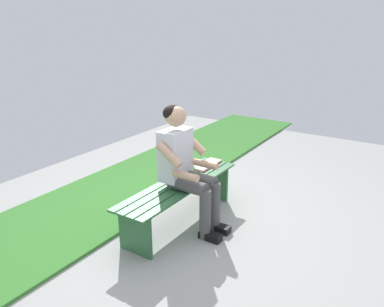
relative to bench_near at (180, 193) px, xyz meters
The scene contains 5 objects.
grass_strip 1.07m from the bench_near, 90.00° to the right, with size 9.00×1.35×0.03m, color #387A2D.
bench_near is the anchor object (origin of this frame).
person_seated 0.36m from the bench_near, 69.79° to the left, with size 0.50×0.69×1.24m.
apple 0.36m from the bench_near, 169.46° to the right, with size 0.07×0.07×0.07m, color #72B738.
book_open 0.60m from the bench_near, behind, with size 0.41×0.16×0.02m.
Camera 1 is at (2.87, 2.01, 1.98)m, focal length 35.44 mm.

